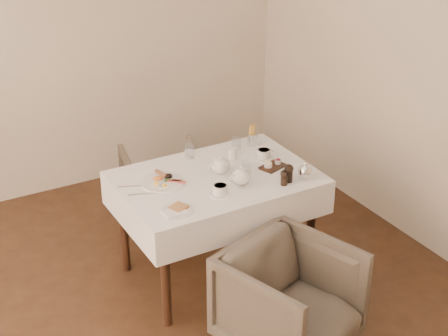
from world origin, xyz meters
TOP-DOWN VIEW (x-y plane):
  - table at (0.74, 0.73)m, footprint 1.28×0.88m
  - armchair_near at (0.76, -0.12)m, footprint 0.87×0.88m
  - armchair_far at (0.76, 1.61)m, footprint 0.71×0.73m
  - breakfast_plate at (0.40, 0.83)m, footprint 0.29×0.29m
  - side_plate at (0.31, 0.45)m, footprint 0.20×0.20m
  - teapot_centre at (0.79, 0.76)m, footprint 0.17×0.13m
  - teapot_front at (0.82, 0.55)m, footprint 0.17×0.13m
  - creamer at (0.97, 0.91)m, footprint 0.07×0.07m
  - teacup_near at (0.64, 0.50)m, footprint 0.14×0.14m
  - teacup_far at (1.16, 0.80)m, footprint 0.14×0.14m
  - glass_left at (0.72, 1.07)m, footprint 0.08×0.08m
  - glass_mid at (0.94, 0.68)m, footprint 0.08×0.08m
  - glass_right at (1.07, 1.04)m, footprint 0.09×0.09m
  - condiment_board at (1.13, 0.66)m, footprint 0.19×0.16m
  - pepper_mill_left at (1.06, 0.42)m, footprint 0.06×0.06m
  - pepper_mill_right at (1.11, 0.44)m, footprint 0.08×0.08m
  - silver_pot at (1.22, 0.42)m, footprint 0.14×0.13m
  - fries_cup at (1.20, 1.04)m, footprint 0.08×0.08m
  - cutlery_fork at (0.21, 0.87)m, footprint 0.18×0.09m
  - cutlery_knife at (0.23, 0.74)m, footprint 0.20×0.08m

SIDE VIEW (x-z plane):
  - armchair_far at x=0.76m, z-range 0.00..0.57m
  - armchair_near at x=0.76m, z-range 0.00..0.64m
  - table at x=0.74m, z-range 0.26..1.02m
  - cutlery_fork at x=0.21m, z-range 0.76..0.76m
  - cutlery_knife at x=0.23m, z-range 0.76..0.76m
  - side_plate at x=0.31m, z-range 0.75..0.78m
  - breakfast_plate at x=0.40m, z-range 0.75..0.78m
  - condiment_board at x=1.13m, z-range 0.75..0.79m
  - teacup_near at x=0.64m, z-range 0.75..0.82m
  - teacup_far at x=1.16m, z-range 0.75..0.82m
  - creamer at x=0.97m, z-range 0.76..0.83m
  - glass_mid at x=0.94m, z-range 0.76..0.84m
  - glass_right at x=1.07m, z-range 0.76..0.85m
  - glass_left at x=0.72m, z-range 0.75..0.85m
  - pepper_mill_left at x=1.06m, z-range 0.76..0.86m
  - pepper_mill_right at x=1.11m, z-range 0.75..0.88m
  - silver_pot at x=1.22m, z-range 0.76..0.88m
  - teapot_front at x=0.82m, z-range 0.75..0.89m
  - teapot_centre at x=0.79m, z-range 0.76..0.89m
  - fries_cup at x=1.20m, z-range 0.75..0.91m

